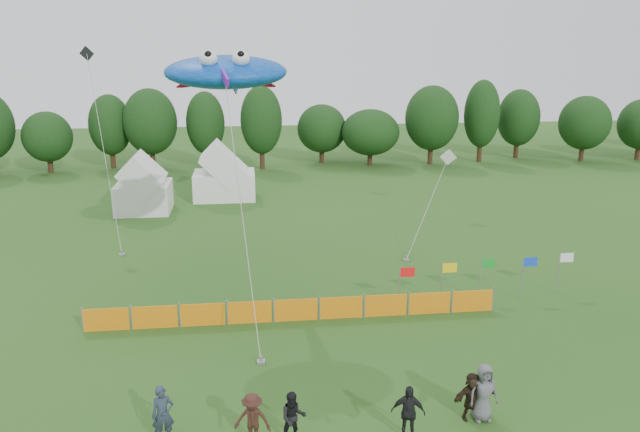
{
  "coord_description": "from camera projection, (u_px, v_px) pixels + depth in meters",
  "views": [
    {
      "loc": [
        -2.93,
        -17.25,
        11.49
      ],
      "look_at": [
        0.0,
        6.0,
        5.2
      ],
      "focal_mm": 35.0,
      "sensor_mm": 36.0,
      "label": 1
    }
  ],
  "objects": [
    {
      "name": "treeline",
      "position": [
        287.0,
        125.0,
        62.02
      ],
      "size": [
        104.57,
        8.78,
        8.36
      ],
      "color": "#382314",
      "rests_on": "ground"
    },
    {
      "name": "flag_row",
      "position": [
        486.0,
        273.0,
        29.14
      ],
      "size": [
        8.73,
        0.69,
        2.05
      ],
      "color": "gray",
      "rests_on": "ground"
    },
    {
      "name": "spectator_a",
      "position": [
        163.0,
        415.0,
        18.64
      ],
      "size": [
        0.75,
        0.57,
        1.83
      ],
      "primitive_type": "imported",
      "rotation": [
        0.0,
        0.0,
        0.22
      ],
      "color": "#273041",
      "rests_on": "ground"
    },
    {
      "name": "small_kite_dark",
      "position": [
        100.0,
        126.0,
        37.53
      ],
      "size": [
        2.91,
        6.35,
        11.7
      ],
      "color": "black",
      "rests_on": "ground"
    },
    {
      "name": "small_kite_white",
      "position": [
        438.0,
        183.0,
        41.23
      ],
      "size": [
        6.22,
        10.05,
        4.72
      ],
      "color": "silver",
      "rests_on": "ground"
    },
    {
      "name": "spectator_e",
      "position": [
        484.0,
        392.0,
        19.75
      ],
      "size": [
        0.97,
        0.66,
        1.92
      ],
      "primitive_type": "imported",
      "rotation": [
        0.0,
        0.0,
        0.05
      ],
      "color": "#55555B",
      "rests_on": "ground"
    },
    {
      "name": "spectator_d",
      "position": [
        408.0,
        413.0,
        18.78
      ],
      "size": [
        1.12,
        0.69,
        1.77
      ],
      "primitive_type": "imported",
      "rotation": [
        0.0,
        0.0,
        -0.27
      ],
      "color": "black",
      "rests_on": "ground"
    },
    {
      "name": "ground",
      "position": [
        343.0,
        422.0,
        19.86
      ],
      "size": [
        160.0,
        160.0,
        0.0
      ],
      "primitive_type": "plane",
      "color": "#234C16",
      "rests_on": "ground"
    },
    {
      "name": "stingray_kite",
      "position": [
        227.0,
        72.0,
        27.23
      ],
      "size": [
        5.39,
        13.61,
        11.49
      ],
      "color": "blue",
      "rests_on": "ground"
    },
    {
      "name": "spectator_f",
      "position": [
        472.0,
        396.0,
        19.86
      ],
      "size": [
        1.53,
        0.81,
        1.58
      ],
      "primitive_type": "imported",
      "rotation": [
        0.0,
        0.0,
        0.25
      ],
      "color": "black",
      "rests_on": "ground"
    },
    {
      "name": "spectator_c",
      "position": [
        252.0,
        420.0,
        18.47
      ],
      "size": [
        1.22,
        0.88,
        1.7
      ],
      "primitive_type": "imported",
      "rotation": [
        0.0,
        0.0,
        -0.25
      ],
      "color": "#371C16",
      "rests_on": "ground"
    },
    {
      "name": "tent_right",
      "position": [
        224.0,
        177.0,
        49.22
      ],
      "size": [
        4.85,
        3.88,
        3.42
      ],
      "color": "white",
      "rests_on": "ground"
    },
    {
      "name": "tent_left",
      "position": [
        143.0,
        188.0,
        45.19
      ],
      "size": [
        3.89,
        3.89,
        3.43
      ],
      "color": "silver",
      "rests_on": "ground"
    },
    {
      "name": "spectator_b",
      "position": [
        293.0,
        418.0,
        18.66
      ],
      "size": [
        0.81,
        0.64,
        1.63
      ],
      "primitive_type": "imported",
      "rotation": [
        0.0,
        0.0,
        0.03
      ],
      "color": "black",
      "rests_on": "ground"
    },
    {
      "name": "barrier_fence",
      "position": [
        296.0,
        310.0,
        27.13
      ],
      "size": [
        17.9,
        0.06,
        1.0
      ],
      "color": "orange",
      "rests_on": "ground"
    }
  ]
}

